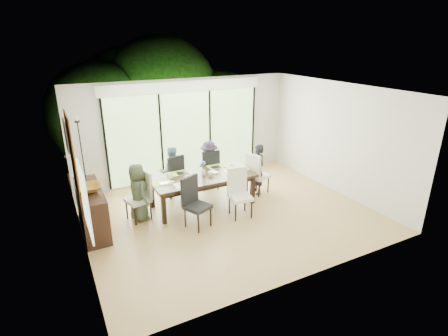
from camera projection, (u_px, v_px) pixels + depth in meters
name	position (u px, v px, depth m)	size (l,w,h in m)	color
floor	(229.00, 214.00, 7.75)	(6.00, 5.00, 0.01)	olive
ceiling	(230.00, 90.00, 6.81)	(6.00, 5.00, 0.01)	white
wall_back	(185.00, 130.00, 9.37)	(6.00, 0.02, 2.70)	beige
wall_front	(309.00, 204.00, 5.19)	(6.00, 0.02, 2.70)	silver
wall_left	(75.00, 182.00, 5.99)	(0.02, 5.00, 2.70)	beige
wall_right	(337.00, 138.00, 8.57)	(0.02, 5.00, 2.70)	silver
glass_doors	(186.00, 135.00, 9.39)	(4.20, 0.02, 2.30)	#598C3F
blinds_header	(184.00, 86.00, 8.93)	(4.40, 0.06, 0.28)	white
mullion_a	(106.00, 146.00, 8.48)	(0.05, 0.04, 2.30)	black
mullion_b	(161.00, 139.00, 9.08)	(0.05, 0.04, 2.30)	black
mullion_c	(210.00, 132.00, 9.68)	(0.05, 0.04, 2.30)	black
mullion_d	(253.00, 127.00, 10.28)	(0.05, 0.04, 2.30)	black
side_window	(85.00, 200.00, 4.95)	(0.02, 0.90, 1.00)	#8CAD7F
deck	(177.00, 168.00, 10.60)	(6.00, 1.80, 0.10)	#553324
rail_top	(167.00, 143.00, 11.06)	(6.00, 0.08, 0.06)	brown
foliage_left	(99.00, 114.00, 10.81)	(3.20, 3.20, 3.20)	#14380F
foliage_mid	(161.00, 95.00, 12.12)	(4.00, 4.00, 4.00)	#14380F
foliage_right	(218.00, 110.00, 12.42)	(2.80, 2.80, 2.80)	#14380F
foliage_far	(128.00, 99.00, 12.34)	(3.60, 3.60, 3.60)	#14380F
table_top	(203.00, 177.00, 7.92)	(2.34, 1.07, 0.06)	black
table_apron	(203.00, 180.00, 7.95)	(2.14, 0.88, 0.10)	black
table_leg_fl	(164.00, 209.00, 7.23)	(0.09, 0.09, 0.67)	black
table_leg_fr	(253.00, 190.00, 8.15)	(0.09, 0.09, 0.67)	black
table_leg_bl	(152.00, 194.00, 7.94)	(0.09, 0.09, 0.67)	black
table_leg_br	(235.00, 177.00, 8.87)	(0.09, 0.09, 0.67)	black
chair_left_end	(138.00, 196.00, 7.34)	(0.45, 0.45, 1.07)	beige
chair_right_end	(258.00, 173.00, 8.62)	(0.45, 0.45, 1.07)	silver
chair_far_left	(172.00, 175.00, 8.49)	(0.45, 0.45, 1.07)	black
chair_far_right	(209.00, 168.00, 8.92)	(0.45, 0.45, 1.07)	black
chair_near_left	(198.00, 203.00, 7.04)	(0.45, 0.45, 1.07)	black
chair_near_right	(241.00, 194.00, 7.47)	(0.45, 0.45, 1.07)	white
person_left_end	(138.00, 192.00, 7.31)	(0.59, 0.37, 1.26)	#3C4930
person_right_end	(258.00, 169.00, 8.58)	(0.59, 0.37, 1.26)	black
person_far_left	(172.00, 172.00, 8.44)	(0.59, 0.37, 1.26)	#7090A2
person_far_right	(209.00, 165.00, 8.87)	(0.59, 0.37, 1.26)	black
placemat_left	(162.00, 183.00, 7.50)	(0.43, 0.31, 0.01)	#9AAD3D
placemat_right	(239.00, 169.00, 8.32)	(0.43, 0.31, 0.01)	#90C044
placemat_far_l	(178.00, 173.00, 8.05)	(0.43, 0.31, 0.01)	#A6C747
placemat_far_r	(217.00, 166.00, 8.48)	(0.43, 0.31, 0.01)	#82B440
placemat_paper	(185.00, 185.00, 7.42)	(0.43, 0.31, 0.01)	white
tablet_far_l	(182.00, 173.00, 8.05)	(0.25, 0.18, 0.01)	black
tablet_far_r	(216.00, 167.00, 8.41)	(0.23, 0.17, 0.01)	black
papers	(231.00, 171.00, 8.17)	(0.29, 0.21, 0.00)	white
platter_base	(185.00, 184.00, 7.42)	(0.25, 0.25, 0.02)	white
platter_snacks	(185.00, 183.00, 7.41)	(0.19, 0.19, 0.01)	#CC6B18
vase	(204.00, 172.00, 7.95)	(0.08, 0.08, 0.12)	silver
hyacinth_stems	(203.00, 167.00, 7.91)	(0.04, 0.04, 0.16)	#337226
hyacinth_blooms	(203.00, 163.00, 7.88)	(0.11, 0.11, 0.11)	#5752CD
laptop	(168.00, 183.00, 7.46)	(0.32, 0.21, 0.03)	silver
cup_a	(171.00, 177.00, 7.72)	(0.12, 0.12, 0.09)	white
cup_b	(210.00, 174.00, 7.88)	(0.10, 0.10, 0.09)	white
cup_c	(231.00, 167.00, 8.32)	(0.12, 0.12, 0.09)	white
book	(212.00, 173.00, 8.06)	(0.16, 0.22, 0.02)	white
sideboard	(92.00, 210.00, 6.96)	(0.45, 1.60, 0.90)	black
bowl	(89.00, 188.00, 6.70)	(0.47, 0.47, 0.12)	olive
candlestick_base	(86.00, 182.00, 7.09)	(0.10, 0.10, 0.04)	black
candlestick_shaft	(82.00, 152.00, 6.87)	(0.02, 0.02, 1.25)	black
candlestick_pan	(77.00, 122.00, 6.65)	(0.10, 0.10, 0.03)	black
candle	(77.00, 118.00, 6.63)	(0.04, 0.04, 0.10)	silver
tapestry	(72.00, 155.00, 6.22)	(0.02, 1.00, 1.50)	#8C3A14
art_frame	(66.00, 136.00, 7.28)	(0.03, 0.55, 0.65)	black
art_canvas	(67.00, 135.00, 7.29)	(0.01, 0.45, 0.55)	#18404D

